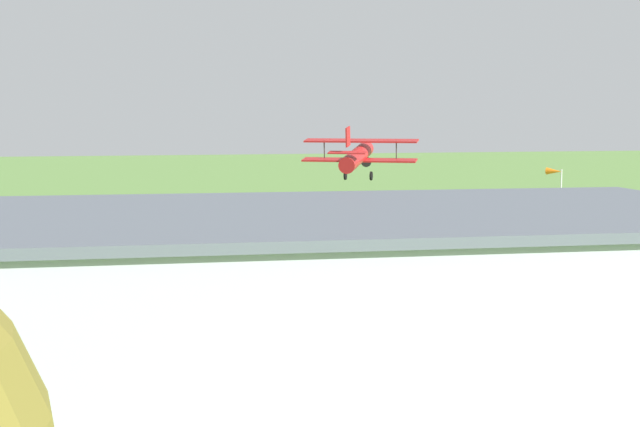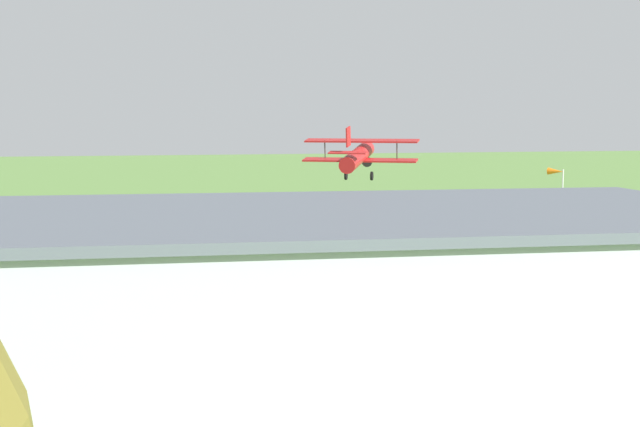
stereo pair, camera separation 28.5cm
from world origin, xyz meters
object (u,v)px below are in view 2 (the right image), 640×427
hangar (278,311)px  person_near_hangar_door (2,307)px  biplane (358,155)px  person_by_parked_cars (431,278)px  windsock (557,178)px  person_watching_takeoff (37,298)px  person_beside_truck (516,295)px

hangar → person_near_hangar_door: size_ratio=23.95×
biplane → person_by_parked_cars: size_ratio=4.71×
windsock → person_near_hangar_door: bearing=20.9°
person_watching_takeoff → windsock: windsock is taller
hangar → biplane: bearing=-111.3°
person_watching_takeoff → person_by_parked_cars: bearing=-178.6°
person_near_hangar_door → windsock: windsock is taller
person_beside_truck → person_near_hangar_door: bearing=-5.8°
hangar → biplane: biplane is taller
biplane → person_watching_takeoff: size_ratio=4.84×
biplane → person_beside_truck: biplane is taller
person_beside_truck → windsock: size_ratio=0.21×
person_near_hangar_door → person_watching_takeoff: person_watching_takeoff is taller
person_watching_takeoff → biplane: bearing=-160.1°
person_near_hangar_door → person_watching_takeoff: size_ratio=0.92×
person_by_parked_cars → windsock: (-16.17, -13.78, 5.34)m
hangar → person_near_hangar_door: bearing=-54.6°
biplane → person_watching_takeoff: 24.14m
hangar → biplane: 29.60m
person_by_parked_cars → windsock: windsock is taller
person_watching_takeoff → windsock: (-40.64, -14.37, 5.37)m
person_by_parked_cars → windsock: 21.91m
person_near_hangar_door → person_beside_truck: person_near_hangar_door is taller
biplane → windsock: size_ratio=1.16×
person_by_parked_cars → person_beside_truck: 6.39m
person_near_hangar_door → person_beside_truck: size_ratio=1.03×
person_near_hangar_door → windsock: size_ratio=0.22×
biplane → person_near_hangar_door: biplane is taller
person_near_hangar_door → person_beside_truck: bearing=174.2°
hangar → person_watching_takeoff: bearing=-60.7°
person_by_parked_cars → person_beside_truck: size_ratio=1.16×
person_beside_truck → windsock: bearing=-123.6°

